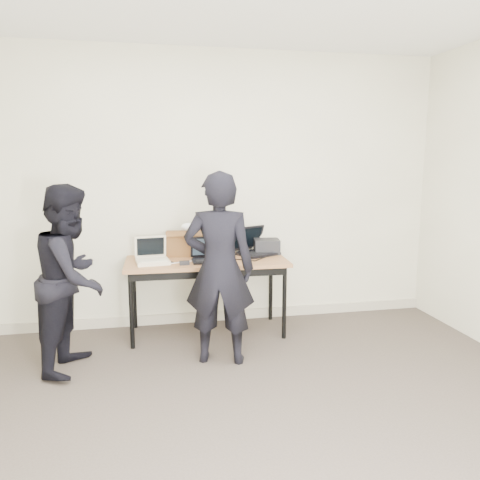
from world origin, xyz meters
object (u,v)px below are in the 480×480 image
object	(u,v)px
laptop_center	(207,256)
person_observer	(72,278)
laptop_right	(254,248)
equipment_box	(267,246)
leather_satchel	(185,243)
desk	(207,266)
laptop_beige	(152,258)
person_typist	(219,269)

from	to	relation	value
laptop_center	person_observer	size ratio (longest dim) A/B	0.19
laptop_right	equipment_box	distance (m)	0.13
leather_satchel	person_observer	world-z (taller)	person_observer
desk	equipment_box	distance (m)	0.67
laptop_center	equipment_box	distance (m)	0.67
laptop_beige	equipment_box	bearing A→B (deg)	4.31
laptop_beige	person_observer	distance (m)	0.80
laptop_beige	person_typist	xyz separation A→B (m)	(0.52, -0.61, 0.02)
laptop_right	equipment_box	size ratio (longest dim) A/B	1.96
person_typist	person_observer	world-z (taller)	person_typist
desk	person_typist	bearing A→B (deg)	-86.66
equipment_box	laptop_beige	bearing A→B (deg)	-169.05
desk	equipment_box	xyz separation A→B (m)	(0.63, 0.19, 0.13)
desk	leather_satchel	distance (m)	0.34
person_observer	laptop_right	bearing A→B (deg)	-53.70
person_typist	person_observer	size ratio (longest dim) A/B	1.07
leather_satchel	equipment_box	distance (m)	0.81
desk	person_typist	world-z (taller)	person_typist
person_typist	laptop_beige	bearing A→B (deg)	-35.31
person_observer	laptop_beige	bearing A→B (deg)	-38.97
leather_satchel	equipment_box	xyz separation A→B (m)	(0.81, -0.04, -0.06)
desk	equipment_box	size ratio (longest dim) A/B	6.13
equipment_box	person_observer	world-z (taller)	person_observer
laptop_beige	laptop_right	size ratio (longest dim) A/B	0.66
laptop_center	person_typist	xyz separation A→B (m)	(0.03, -0.59, 0.01)
equipment_box	person_observer	xyz separation A→B (m)	(-1.76, -0.71, -0.06)
equipment_box	person_observer	size ratio (longest dim) A/B	0.17
leather_satchel	laptop_beige	bearing A→B (deg)	-135.55
laptop_center	leather_satchel	xyz separation A→B (m)	(-0.18, 0.27, 0.08)
desk	laptop_beige	world-z (taller)	laptop_beige
desk	person_observer	xyz separation A→B (m)	(-1.13, -0.52, 0.07)
laptop_beige	person_observer	xyz separation A→B (m)	(-0.63, -0.49, -0.03)
laptop_beige	leather_satchel	bearing A→B (deg)	31.78
laptop_center	person_observer	bearing A→B (deg)	-158.04
desk	laptop_right	size ratio (longest dim) A/B	3.13
leather_satchel	person_typist	size ratio (longest dim) A/B	0.24
desk	person_typist	distance (m)	0.65
desk	laptop_center	distance (m)	0.12
laptop_right	leather_satchel	xyz separation A→B (m)	(-0.68, 0.04, 0.07)
equipment_box	person_observer	distance (m)	1.90
laptop_center	laptop_right	distance (m)	0.56
leather_satchel	laptop_center	bearing A→B (deg)	-50.42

